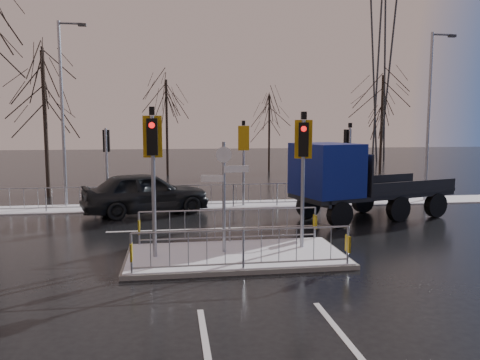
{
  "coord_description": "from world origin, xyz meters",
  "views": [
    {
      "loc": [
        -1.72,
        -12.49,
        3.68
      ],
      "look_at": [
        0.6,
        3.24,
        1.8
      ],
      "focal_mm": 35.0,
      "sensor_mm": 36.0,
      "label": 1
    }
  ],
  "objects": [
    {
      "name": "traffic_island",
      "position": [
        -0.01,
        0.01,
        0.39
      ],
      "size": [
        6.0,
        3.04,
        4.15
      ],
      "color": "#60615C",
      "rests_on": "ground"
    },
    {
      "name": "flatbed_truck",
      "position": [
        4.9,
        4.54,
        1.59
      ],
      "size": [
        6.85,
        4.09,
        2.99
      ],
      "color": "black",
      "rests_on": "ground"
    },
    {
      "name": "street_lamp_right",
      "position": [
        10.57,
        8.5,
        4.39
      ],
      "size": [
        1.25,
        0.18,
        8.0
      ],
      "color": "gray",
      "rests_on": "ground"
    },
    {
      "name": "far_kerb_fixtures",
      "position": [
        0.29,
        8.09,
        1.02
      ],
      "size": [
        18.0,
        0.65,
        3.83
      ],
      "color": "gray",
      "rests_on": "ground"
    },
    {
      "name": "snow_verge",
      "position": [
        0.0,
        8.6,
        0.02
      ],
      "size": [
        30.0,
        2.0,
        0.04
      ],
      "primitive_type": "cube",
      "color": "white",
      "rests_on": "ground"
    },
    {
      "name": "tree_far_b",
      "position": [
        6.0,
        24.0,
        4.18
      ],
      "size": [
        3.25,
        3.25,
        6.14
      ],
      "color": "black",
      "rests_on": "ground"
    },
    {
      "name": "car_far_lane",
      "position": [
        -2.78,
        7.08,
        0.88
      ],
      "size": [
        5.56,
        3.53,
        1.76
      ],
      "primitive_type": "imported",
      "rotation": [
        0.0,
        0.0,
        1.87
      ],
      "color": "black",
      "rests_on": "ground"
    },
    {
      "name": "street_lamp_left",
      "position": [
        -6.43,
        9.5,
        4.49
      ],
      "size": [
        1.25,
        0.18,
        8.2
      ],
      "color": "gray",
      "rests_on": "ground"
    },
    {
      "name": "tree_near_b",
      "position": [
        -8.0,
        12.5,
        5.15
      ],
      "size": [
        4.0,
        4.0,
        7.55
      ],
      "color": "black",
      "rests_on": "ground"
    },
    {
      "name": "lane_markings",
      "position": [
        0.0,
        -0.33,
        0.0
      ],
      "size": [
        8.0,
        11.38,
        0.01
      ],
      "color": "silver",
      "rests_on": "ground"
    },
    {
      "name": "pylon_wires",
      "position": [
        16.88,
        30.0,
        11.03
      ],
      "size": [
        70.0,
        2.38,
        19.97
      ],
      "color": "#2D3033",
      "rests_on": "ground"
    },
    {
      "name": "tree_far_c",
      "position": [
        14.0,
        21.0,
        5.15
      ],
      "size": [
        4.0,
        4.0,
        7.55
      ],
      "color": "black",
      "rests_on": "ground"
    },
    {
      "name": "tree_far_a",
      "position": [
        -2.0,
        22.0,
        4.82
      ],
      "size": [
        3.75,
        3.75,
        7.08
      ],
      "color": "black",
      "rests_on": "ground"
    },
    {
      "name": "ground",
      "position": [
        0.0,
        0.0,
        0.0
      ],
      "size": [
        120.0,
        120.0,
        0.0
      ],
      "primitive_type": "plane",
      "color": "black",
      "rests_on": "ground"
    }
  ]
}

